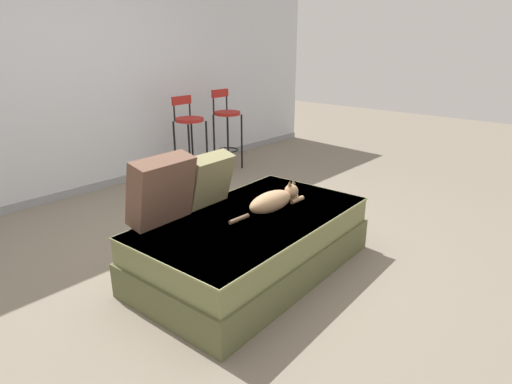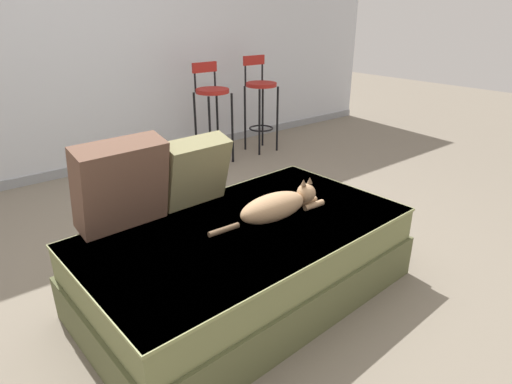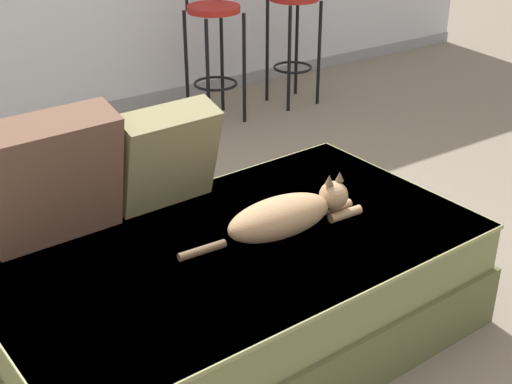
{
  "view_description": "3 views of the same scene",
  "coord_description": "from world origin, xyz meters",
  "views": [
    {
      "loc": [
        -2.14,
        -2.33,
        1.66
      ],
      "look_at": [
        0.15,
        -0.3,
        0.56
      ],
      "focal_mm": 30.0,
      "sensor_mm": 36.0,
      "label": 1
    },
    {
      "loc": [
        -1.23,
        -2.02,
        1.51
      ],
      "look_at": [
        0.15,
        -0.3,
        0.56
      ],
      "focal_mm": 30.0,
      "sensor_mm": 36.0,
      "label": 2
    },
    {
      "loc": [
        -1.17,
        -2.24,
        1.76
      ],
      "look_at": [
        0.15,
        -0.3,
        0.56
      ],
      "focal_mm": 50.0,
      "sensor_mm": 36.0,
      "label": 3
    }
  ],
  "objects": [
    {
      "name": "cat",
      "position": [
        0.19,
        -0.44,
        0.52
      ],
      "size": [
        0.74,
        0.18,
        0.19
      ],
      "color": "tan",
      "rests_on": "couch"
    },
    {
      "name": "bar_stool_by_doorway",
      "position": [
        1.81,
        1.69,
        0.62
      ],
      "size": [
        0.34,
        0.34,
        1.05
      ],
      "color": "black",
      "rests_on": "ground"
    },
    {
      "name": "couch",
      "position": [
        0.0,
        -0.4,
        0.23
      ],
      "size": [
        1.82,
        1.1,
        0.44
      ],
      "color": "brown",
      "rests_on": "ground"
    },
    {
      "name": "throw_pillow_corner",
      "position": [
        -0.51,
        -0.02,
        0.69
      ],
      "size": [
        0.47,
        0.28,
        0.48
      ],
      "color": "brown",
      "rests_on": "couch"
    },
    {
      "name": "throw_pillow_middle",
      "position": [
        -0.06,
        0.0,
        0.65
      ],
      "size": [
        0.4,
        0.26,
        0.41
      ],
      "color": "#847F56",
      "rests_on": "couch"
    },
    {
      "name": "wall_back_panel",
      "position": [
        0.0,
        2.25,
        1.3
      ],
      "size": [
        8.0,
        0.1,
        2.6
      ],
      "primitive_type": "cube",
      "color": "silver",
      "rests_on": "ground"
    },
    {
      "name": "wall_baseboard_trim",
      "position": [
        0.0,
        2.2,
        0.04
      ],
      "size": [
        8.0,
        0.02,
        0.09
      ],
      "primitive_type": "cube",
      "color": "gray",
      "rests_on": "ground"
    },
    {
      "name": "ground_plane",
      "position": [
        0.0,
        0.0,
        0.0
      ],
      "size": [
        16.0,
        16.0,
        0.0
      ],
      "primitive_type": "plane",
      "color": "slate",
      "rests_on": "ground"
    },
    {
      "name": "bar_stool_near_window",
      "position": [
        1.17,
        1.69,
        0.61
      ],
      "size": [
        0.34,
        0.34,
        1.02
      ],
      "color": "black",
      "rests_on": "ground"
    }
  ]
}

